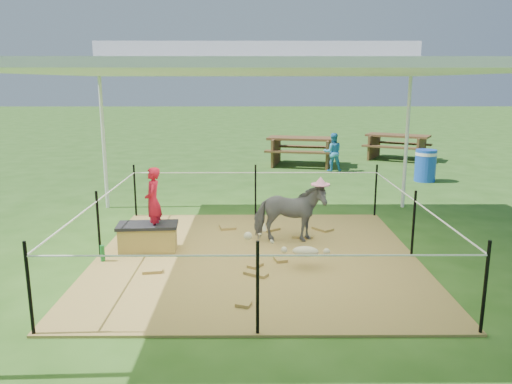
{
  "coord_description": "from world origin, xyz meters",
  "views": [
    {
      "loc": [
        -0.04,
        -6.84,
        2.5
      ],
      "look_at": [
        0.0,
        0.6,
        0.85
      ],
      "focal_mm": 35.0,
      "sensor_mm": 36.0,
      "label": 1
    }
  ],
  "objects_px": {
    "straw_bale": "(148,239)",
    "woman": "(153,194)",
    "foal": "(306,249)",
    "trash_barrel": "(425,166)",
    "distant_person": "(333,152)",
    "green_bottle": "(103,253)",
    "picnic_table_far": "(397,147)",
    "pony": "(290,213)",
    "picnic_table_near": "(302,151)"
  },
  "relations": [
    {
      "from": "foal",
      "to": "picnic_table_near",
      "type": "bearing_deg",
      "value": 93.22
    },
    {
      "from": "woman",
      "to": "picnic_table_far",
      "type": "relative_size",
      "value": 0.51
    },
    {
      "from": "woman",
      "to": "picnic_table_near",
      "type": "height_order",
      "value": "woman"
    },
    {
      "from": "pony",
      "to": "straw_bale",
      "type": "bearing_deg",
      "value": 99.19
    },
    {
      "from": "woman",
      "to": "picnic_table_far",
      "type": "bearing_deg",
      "value": 141.01
    },
    {
      "from": "trash_barrel",
      "to": "picnic_table_near",
      "type": "relative_size",
      "value": 0.4
    },
    {
      "from": "straw_bale",
      "to": "picnic_table_far",
      "type": "xyz_separation_m",
      "value": [
        6.28,
        9.06,
        0.2
      ]
    },
    {
      "from": "straw_bale",
      "to": "woman",
      "type": "height_order",
      "value": "woman"
    },
    {
      "from": "pony",
      "to": "picnic_table_near",
      "type": "bearing_deg",
      "value": -8.25
    },
    {
      "from": "straw_bale",
      "to": "trash_barrel",
      "type": "height_order",
      "value": "trash_barrel"
    },
    {
      "from": "picnic_table_far",
      "to": "distant_person",
      "type": "height_order",
      "value": "distant_person"
    },
    {
      "from": "woman",
      "to": "trash_barrel",
      "type": "bearing_deg",
      "value": 128.03
    },
    {
      "from": "green_bottle",
      "to": "picnic_table_far",
      "type": "distance_m",
      "value": 11.71
    },
    {
      "from": "pony",
      "to": "picnic_table_near",
      "type": "distance_m",
      "value": 7.57
    },
    {
      "from": "green_bottle",
      "to": "pony",
      "type": "relative_size",
      "value": 0.21
    },
    {
      "from": "straw_bale",
      "to": "green_bottle",
      "type": "xyz_separation_m",
      "value": [
        -0.55,
        -0.45,
        -0.07
      ]
    },
    {
      "from": "trash_barrel",
      "to": "distant_person",
      "type": "relative_size",
      "value": 0.75
    },
    {
      "from": "trash_barrel",
      "to": "distant_person",
      "type": "distance_m",
      "value": 2.61
    },
    {
      "from": "foal",
      "to": "distant_person",
      "type": "bearing_deg",
      "value": 86.85
    },
    {
      "from": "green_bottle",
      "to": "trash_barrel",
      "type": "relative_size",
      "value": 0.28
    },
    {
      "from": "straw_bale",
      "to": "foal",
      "type": "relative_size",
      "value": 0.89
    },
    {
      "from": "woman",
      "to": "green_bottle",
      "type": "distance_m",
      "value": 1.09
    },
    {
      "from": "trash_barrel",
      "to": "picnic_table_near",
      "type": "height_order",
      "value": "picnic_table_near"
    },
    {
      "from": "green_bottle",
      "to": "picnic_table_near",
      "type": "xyz_separation_m",
      "value": [
        3.6,
        8.36,
        0.28
      ]
    },
    {
      "from": "woman",
      "to": "distant_person",
      "type": "bearing_deg",
      "value": 146.94
    },
    {
      "from": "woman",
      "to": "foal",
      "type": "bearing_deg",
      "value": 67.1
    },
    {
      "from": "picnic_table_near",
      "to": "picnic_table_far",
      "type": "distance_m",
      "value": 3.42
    },
    {
      "from": "trash_barrel",
      "to": "picnic_table_near",
      "type": "bearing_deg",
      "value": 139.45
    },
    {
      "from": "pony",
      "to": "picnic_table_far",
      "type": "bearing_deg",
      "value": -26.85
    },
    {
      "from": "distant_person",
      "to": "woman",
      "type": "bearing_deg",
      "value": 60.21
    },
    {
      "from": "straw_bale",
      "to": "woman",
      "type": "relative_size",
      "value": 0.83
    },
    {
      "from": "green_bottle",
      "to": "picnic_table_far",
      "type": "bearing_deg",
      "value": 54.34
    },
    {
      "from": "straw_bale",
      "to": "picnic_table_far",
      "type": "relative_size",
      "value": 0.42
    },
    {
      "from": "pony",
      "to": "distant_person",
      "type": "bearing_deg",
      "value": -15.87
    },
    {
      "from": "green_bottle",
      "to": "picnic_table_far",
      "type": "xyz_separation_m",
      "value": [
        6.83,
        9.51,
        0.26
      ]
    },
    {
      "from": "foal",
      "to": "pony",
      "type": "bearing_deg",
      "value": 105.52
    },
    {
      "from": "foal",
      "to": "woman",
      "type": "bearing_deg",
      "value": 170.17
    },
    {
      "from": "trash_barrel",
      "to": "distant_person",
      "type": "height_order",
      "value": "distant_person"
    },
    {
      "from": "foal",
      "to": "picnic_table_far",
      "type": "height_order",
      "value": "picnic_table_far"
    },
    {
      "from": "pony",
      "to": "foal",
      "type": "height_order",
      "value": "pony"
    },
    {
      "from": "pony",
      "to": "trash_barrel",
      "type": "xyz_separation_m",
      "value": [
        3.83,
        5.02,
        -0.09
      ]
    },
    {
      "from": "picnic_table_near",
      "to": "distant_person",
      "type": "relative_size",
      "value": 1.89
    },
    {
      "from": "green_bottle",
      "to": "distant_person",
      "type": "distance_m",
      "value": 8.57
    },
    {
      "from": "picnic_table_far",
      "to": "pony",
      "type": "bearing_deg",
      "value": -86.98
    },
    {
      "from": "picnic_table_far",
      "to": "distant_person",
      "type": "xyz_separation_m",
      "value": [
        -2.45,
        -2.15,
        0.14
      ]
    },
    {
      "from": "pony",
      "to": "picnic_table_near",
      "type": "relative_size",
      "value": 0.54
    },
    {
      "from": "woman",
      "to": "foal",
      "type": "height_order",
      "value": "woman"
    },
    {
      "from": "pony",
      "to": "picnic_table_far",
      "type": "xyz_separation_m",
      "value": [
        4.14,
        8.66,
        -0.09
      ]
    },
    {
      "from": "woman",
      "to": "pony",
      "type": "xyz_separation_m",
      "value": [
        2.04,
        0.4,
        -0.4
      ]
    },
    {
      "from": "green_bottle",
      "to": "distant_person",
      "type": "bearing_deg",
      "value": 59.26
    }
  ]
}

